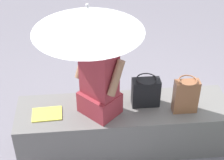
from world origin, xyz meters
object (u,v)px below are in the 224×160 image
Objects in this scene: parasol at (88,19)px; tote_bag_canvas at (146,92)px; magazine at (47,114)px; person_seated at (99,78)px; handbag_black at (186,96)px.

tote_bag_canvas is at bearing -167.65° from parasol.
parasol is 4.03× the size of magazine.
tote_bag_canvas is 0.97m from magazine.
tote_bag_canvas is at bearing -178.25° from magazine.
magazine is at bearing -0.04° from person_seated.
person_seated is 0.63m from magazine.
tote_bag_canvas is at bearing -20.41° from handbag_black.
handbag_black is 1.18× the size of tote_bag_canvas.
handbag_black is 1.32m from magazine.
magazine is (1.31, -0.06, -0.17)m from handbag_black.
tote_bag_canvas reaches higher than magazine.
handbag_black is 0.38m from tote_bag_canvas.
magazine is (0.95, 0.07, -0.14)m from tote_bag_canvas.
parasol is at bearing 29.22° from person_seated.
parasol reaches higher than tote_bag_canvas.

